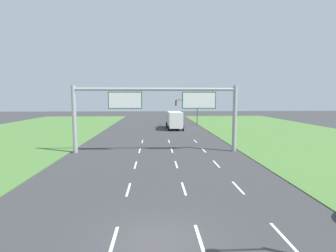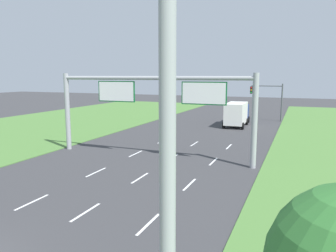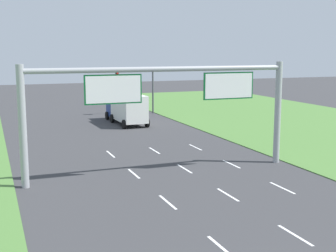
{
  "view_description": "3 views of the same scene",
  "coord_description": "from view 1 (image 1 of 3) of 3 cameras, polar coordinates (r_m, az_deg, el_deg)",
  "views": [
    {
      "loc": [
        -0.04,
        -10.03,
        5.76
      ],
      "look_at": [
        1.32,
        17.85,
        2.71
      ],
      "focal_mm": 28.0,
      "sensor_mm": 36.0,
      "label": 1
    },
    {
      "loc": [
        11.48,
        -6.87,
        6.8
      ],
      "look_at": [
        1.09,
        18.58,
        2.55
      ],
      "focal_mm": 35.0,
      "sensor_mm": 36.0,
      "label": 2
    },
    {
      "loc": [
        -10.05,
        -9.64,
        7.8
      ],
      "look_at": [
        1.14,
        19.47,
        2.67
      ],
      "focal_mm": 50.0,
      "sensor_mm": 36.0,
      "label": 3
    }
  ],
  "objects": [
    {
      "name": "ground_plane",
      "position": [
        11.57,
        -2.45,
        -23.63
      ],
      "size": [
        200.0,
        200.0,
        0.0
      ],
      "primitive_type": "plane",
      "color": "#38383A"
    },
    {
      "name": "lane_dashes_inner_left",
      "position": [
        14.35,
        -9.87,
        -17.5
      ],
      "size": [
        0.14,
        44.4,
        0.01
      ],
      "color": "white",
      "rests_on": "ground_plane"
    },
    {
      "name": "lane_dashes_inner_right",
      "position": [
        14.36,
        4.81,
        -17.42
      ],
      "size": [
        0.14,
        44.4,
        0.01
      ],
      "color": "white",
      "rests_on": "ground_plane"
    },
    {
      "name": "lane_dashes_slip",
      "position": [
        15.19,
        18.58,
        -16.35
      ],
      "size": [
        0.14,
        44.4,
        0.01
      ],
      "color": "white",
      "rests_on": "ground_plane"
    },
    {
      "name": "box_truck",
      "position": [
        48.11,
        1.38,
        1.42
      ],
      "size": [
        2.85,
        7.84,
        3.18
      ],
      "rotation": [
        0.0,
        0.0,
        0.03
      ],
      "color": "navy",
      "rests_on": "ground_plane"
    },
    {
      "name": "sign_gantry",
      "position": [
        27.39,
        -2.31,
        4.44
      ],
      "size": [
        17.24,
        0.44,
        7.0
      ],
      "color": "#9EA0A5",
      "rests_on": "ground_plane"
    },
    {
      "name": "traffic_light_mast",
      "position": [
        55.03,
        4.42,
        4.25
      ],
      "size": [
        4.76,
        0.49,
        5.6
      ],
      "color": "#47494F",
      "rests_on": "ground_plane"
    }
  ]
}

